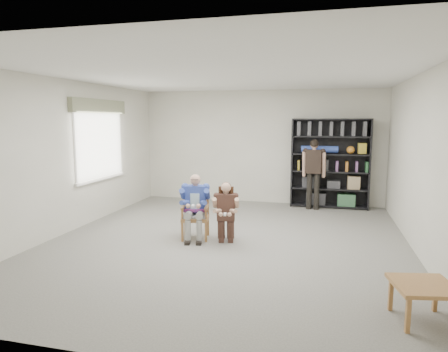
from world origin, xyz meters
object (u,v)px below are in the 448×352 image
(kneeling_woman, at_px, (226,213))
(standing_man, at_px, (313,175))
(armchair, at_px, (195,214))
(seated_man, at_px, (195,207))
(side_table, at_px, (423,303))
(bookshelf, at_px, (330,163))

(kneeling_woman, distance_m, standing_man, 3.30)
(armchair, bearing_deg, seated_man, 0.00)
(seated_man, distance_m, side_table, 3.89)
(bookshelf, relative_size, standing_man, 1.29)
(seated_man, xyz_separation_m, bookshelf, (2.28, 3.22, 0.48))
(standing_man, relative_size, side_table, 2.76)
(seated_man, relative_size, standing_man, 0.70)
(bookshelf, bearing_deg, armchair, -125.36)
(standing_man, xyz_separation_m, side_table, (1.27, -5.09, -0.61))
(bookshelf, bearing_deg, standing_man, -137.42)
(seated_man, distance_m, standing_man, 3.47)
(armchair, distance_m, bookshelf, 3.99)
(seated_man, height_order, standing_man, standing_man)
(kneeling_woman, relative_size, bookshelf, 0.50)
(armchair, bearing_deg, side_table, -46.12)
(seated_man, relative_size, bookshelf, 0.54)
(armchair, bearing_deg, kneeling_woman, -23.13)
(standing_man, bearing_deg, armchair, -116.51)
(bookshelf, xyz_separation_m, side_table, (0.90, -5.42, -0.85))
(kneeling_woman, distance_m, bookshelf, 3.78)
(bookshelf, height_order, side_table, bookshelf)
(standing_man, bearing_deg, bookshelf, 49.72)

